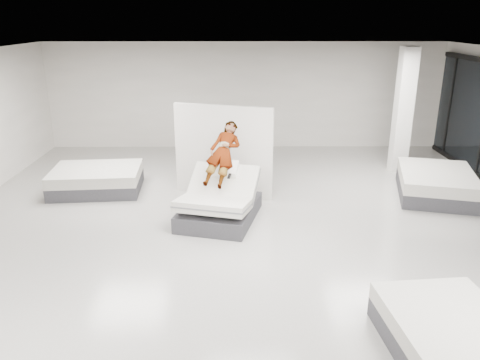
{
  "coord_description": "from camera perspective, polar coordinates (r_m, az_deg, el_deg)",
  "views": [
    {
      "loc": [
        -0.29,
        -7.32,
        3.87
      ],
      "look_at": [
        -0.21,
        0.91,
        1.0
      ],
      "focal_mm": 35.0,
      "sensor_mm": 36.0,
      "label": 1
    }
  ],
  "objects": [
    {
      "name": "flat_bed_right_far",
      "position": [
        11.53,
        22.77,
        -0.42
      ],
      "size": [
        2.06,
        2.43,
        0.58
      ],
      "color": "#3B3B40",
      "rests_on": "floor"
    },
    {
      "name": "remote",
      "position": [
        9.08,
        -1.31,
        0.48
      ],
      "size": [
        0.08,
        0.15,
        0.08
      ],
      "primitive_type": "cube",
      "rotation": [
        0.35,
        0.0,
        -0.25
      ],
      "color": "black",
      "rests_on": "person"
    },
    {
      "name": "hero_bed",
      "position": [
        9.38,
        -2.52,
        -2.9
      ],
      "size": [
        1.78,
        2.1,
        1.09
      ],
      "color": "#3B3B40",
      "rests_on": "floor"
    },
    {
      "name": "room",
      "position": [
        7.67,
        1.64,
        2.01
      ],
      "size": [
        14.0,
        14.04,
        3.2
      ],
      "color": "#A29F99",
      "rests_on": "ground"
    },
    {
      "name": "flat_bed_right_near",
      "position": [
        6.4,
        24.38,
        -17.17
      ],
      "size": [
        1.52,
        1.94,
        0.5
      ],
      "color": "#3B3B40",
      "rests_on": "floor"
    },
    {
      "name": "flat_bed_left_far",
      "position": [
        11.45,
        -17.05,
        0.04
      ],
      "size": [
        2.1,
        1.64,
        0.55
      ],
      "color": "#3B3B40",
      "rests_on": "floor"
    },
    {
      "name": "person",
      "position": [
        9.4,
        -2.05,
        2.21
      ],
      "size": [
        0.88,
        1.42,
        1.38
      ],
      "primitive_type": "imported",
      "rotation": [
        0.75,
        0.0,
        -0.25
      ],
      "color": "slate",
      "rests_on": "hero_bed"
    },
    {
      "name": "divider_panel",
      "position": [
        10.49,
        -2.08,
        3.53
      ],
      "size": [
        2.2,
        0.77,
        2.07
      ],
      "primitive_type": "cube",
      "rotation": [
        0.0,
        0.0,
        -0.3
      ],
      "color": "silver",
      "rests_on": "floor"
    },
    {
      "name": "column",
      "position": [
        12.78,
        19.27,
        7.93
      ],
      "size": [
        0.4,
        0.4,
        3.2
      ],
      "primitive_type": "cube",
      "color": "silver",
      "rests_on": "floor"
    }
  ]
}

